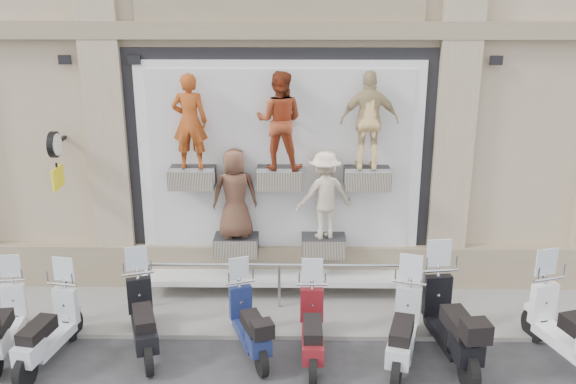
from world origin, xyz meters
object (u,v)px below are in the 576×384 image
object	(u,v)px
guard_rail	(279,287)
scooter_i	(571,317)
scooter_g	(404,318)
scooter_c	(46,318)
scooter_f	(312,318)
scooter_d	(142,307)
scooter_h	(452,310)
clock_sign_bracket	(55,153)
scooter_e	(249,313)
scooter_b	(4,313)

from	to	relation	value
guard_rail	scooter_i	xyz separation A→B (m)	(4.45, -1.64, 0.37)
guard_rail	scooter_g	world-z (taller)	scooter_g
scooter_c	scooter_f	bearing A→B (deg)	12.13
guard_rail	scooter_c	bearing A→B (deg)	-154.75
scooter_d	scooter_g	xyz separation A→B (m)	(4.06, -0.32, 0.01)
scooter_f	scooter_g	size ratio (longest dim) A/B	0.93
scooter_i	scooter_g	bearing A→B (deg)	162.29
scooter_h	scooter_c	bearing A→B (deg)	173.15
scooter_i	scooter_f	bearing A→B (deg)	160.95
clock_sign_bracket	scooter_h	bearing A→B (deg)	-16.66
scooter_f	scooter_h	xyz separation A→B (m)	(2.14, 0.04, 0.14)
scooter_e	scooter_h	distance (m)	3.13
clock_sign_bracket	scooter_d	distance (m)	3.23
guard_rail	clock_sign_bracket	world-z (taller)	clock_sign_bracket
scooter_e	scooter_h	world-z (taller)	scooter_h
guard_rail	scooter_b	distance (m)	4.51
clock_sign_bracket	scooter_h	size ratio (longest dim) A/B	0.48
scooter_c	scooter_h	world-z (taller)	scooter_h
scooter_e	clock_sign_bracket	bearing A→B (deg)	132.12
scooter_b	scooter_g	size ratio (longest dim) A/B	0.92
scooter_d	scooter_i	world-z (taller)	scooter_i
scooter_e	scooter_i	distance (m)	4.89
scooter_f	scooter_i	bearing A→B (deg)	-1.17
guard_rail	scooter_i	world-z (taller)	scooter_i
scooter_b	scooter_g	distance (m)	6.21
scooter_c	scooter_d	bearing A→B (deg)	24.35
scooter_e	scooter_g	bearing A→B (deg)	-26.05
scooter_f	guard_rail	bearing A→B (deg)	110.00
scooter_d	scooter_b	bearing A→B (deg)	165.53
scooter_e	scooter_f	size ratio (longest dim) A/B	0.97
guard_rail	scooter_h	size ratio (longest dim) A/B	2.37
guard_rail	scooter_b	bearing A→B (deg)	-161.38
guard_rail	scooter_f	size ratio (longest dim) A/B	2.82
guard_rail	scooter_g	size ratio (longest dim) A/B	2.62
scooter_b	scooter_d	distance (m)	2.15
scooter_c	scooter_d	size ratio (longest dim) A/B	0.97
clock_sign_bracket	scooter_b	xyz separation A→B (m)	(-0.37, -1.90, -2.08)
clock_sign_bracket	scooter_e	bearing A→B (deg)	-27.99
scooter_b	scooter_e	xyz separation A→B (m)	(3.84, 0.06, -0.02)
scooter_g	scooter_h	world-z (taller)	scooter_h
scooter_g	scooter_i	size ratio (longest dim) A/B	0.94
scooter_h	scooter_e	bearing A→B (deg)	169.41
scooter_d	scooter_f	bearing A→B (deg)	-22.64
scooter_f	scooter_h	distance (m)	2.14
clock_sign_bracket	scooter_f	bearing A→B (deg)	-24.27
guard_rail	scooter_h	xyz separation A→B (m)	(2.69, -1.50, 0.40)
scooter_g	scooter_i	xyz separation A→B (m)	(2.50, -0.00, 0.05)
scooter_c	scooter_e	bearing A→B (deg)	15.69
scooter_b	scooter_c	world-z (taller)	scooter_c
scooter_e	scooter_h	size ratio (longest dim) A/B	0.82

